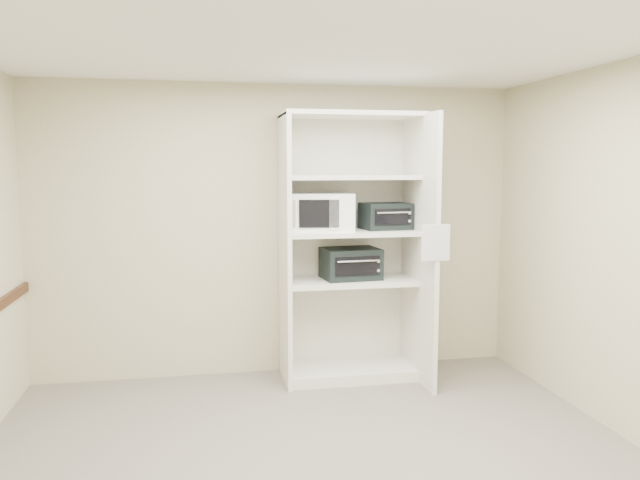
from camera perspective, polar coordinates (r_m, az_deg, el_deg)
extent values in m
cube|color=slate|center=(4.31, -0.17, -20.11)|extent=(4.50, 4.00, 0.01)
cube|color=white|center=(3.92, -0.18, 17.85)|extent=(4.50, 4.00, 0.01)
cube|color=beige|center=(5.85, -3.83, 0.88)|extent=(4.50, 0.02, 2.70)
cube|color=beige|center=(2.00, 10.73, -10.63)|extent=(4.50, 0.02, 2.70)
cube|color=beige|center=(4.84, 27.02, -1.07)|extent=(0.02, 4.00, 2.70)
cube|color=white|center=(5.56, -3.21, -0.98)|extent=(0.04, 0.60, 2.40)
cube|color=white|center=(5.70, 9.05, -0.86)|extent=(0.04, 0.90, 2.40)
cube|color=white|center=(5.96, 2.12, -0.45)|extent=(1.24, 0.02, 2.40)
cube|color=white|center=(5.95, 2.71, -11.86)|extent=(1.16, 0.56, 0.10)
cube|color=white|center=(5.73, 2.75, -3.78)|extent=(1.16, 0.56, 0.04)
cube|color=white|center=(5.67, 2.78, 0.70)|extent=(1.16, 0.56, 0.04)
cube|color=white|center=(5.64, 2.81, 5.76)|extent=(1.16, 0.56, 0.04)
cube|color=white|center=(5.65, 2.84, 11.34)|extent=(1.24, 0.60, 0.04)
cube|color=white|center=(5.62, 0.14, 2.59)|extent=(0.62, 0.50, 0.34)
cube|color=black|center=(5.78, 6.00, 2.19)|extent=(0.46, 0.37, 0.24)
cube|color=black|center=(5.73, 2.81, -2.15)|extent=(0.54, 0.43, 0.28)
cube|color=white|center=(5.25, 10.53, -0.24)|extent=(0.24, 0.02, 0.30)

